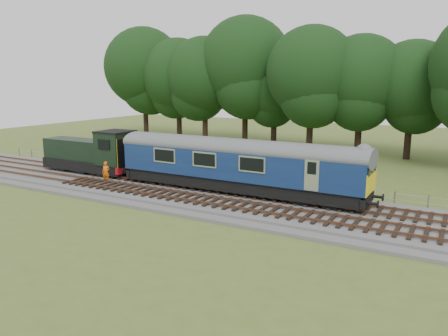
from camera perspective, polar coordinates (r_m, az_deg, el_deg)
The scene contains 9 objects.
ground at distance 28.00m, azimuth 7.69°, elevation -5.51°, with size 120.00×120.00×0.00m, color #506324.
ballast at distance 27.95m, azimuth 7.70°, elevation -5.16°, with size 70.00×7.00×0.35m, color #4C4C4F.
track_north at distance 29.15m, azimuth 8.73°, elevation -4.01°, with size 67.20×2.40×0.21m.
track_south at distance 26.46m, azimuth 6.42°, elevation -5.54°, with size 67.20×2.40×0.21m.
fence at distance 32.08m, azimuth 10.67°, elevation -3.43°, with size 64.00×0.12×1.00m, color #6B6054, non-canonical shape.
tree_line at distance 48.66m, azimuth 17.34°, elevation 1.27°, with size 70.00×8.00×18.00m, color black, non-canonical shape.
dmu_railcar at distance 30.24m, azimuth 1.76°, elevation 0.93°, with size 18.05×2.86×3.88m.
shunter_loco at distance 38.71m, azimuth -16.85°, elevation 1.79°, with size 8.92×2.60×3.38m.
worker at distance 34.70m, azimuth -15.16°, elevation -0.53°, with size 0.60×0.39×1.64m, color orange.
Camera 1 is at (9.74, -24.98, 8.06)m, focal length 35.00 mm.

